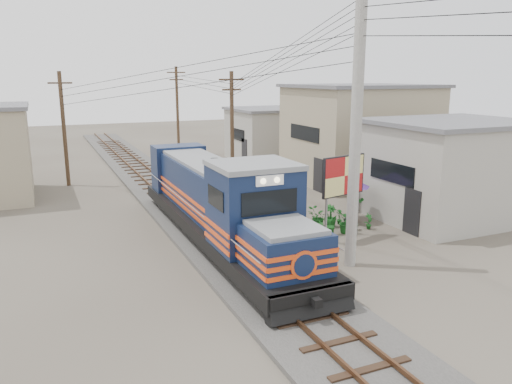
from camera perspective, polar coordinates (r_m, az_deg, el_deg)
name	(u,v)px	position (r m, az deg, el deg)	size (l,w,h in m)	color
ground	(256,275)	(17.49, 0.05, -9.45)	(120.00, 120.00, 0.00)	#473F35
ballast	(180,206)	(26.47, -8.69, -1.54)	(3.60, 70.00, 0.16)	#595651
track	(180,202)	(26.43, -8.70, -1.16)	(1.15, 70.00, 0.12)	#51331E
locomotive	(220,204)	(20.22, -4.15, -1.39)	(2.79, 15.17, 3.76)	black
utility_pole_main	(356,127)	(17.52, 11.36, 7.25)	(0.40, 0.40, 10.00)	#9E9B93
wooden_pole_mid	(232,126)	(30.96, -2.76, 7.49)	(1.60, 0.24, 7.00)	#4C3826
wooden_pole_far	(177,109)	(44.34, -8.97, 9.38)	(1.60, 0.24, 7.50)	#4C3826
wooden_pole_left	(64,127)	(32.96, -21.12, 6.97)	(1.60, 0.24, 7.00)	#4C3826
power_lines	(180,57)	(24.15, -8.69, 15.00)	(9.65, 19.00, 3.30)	black
shophouse_front	(451,169)	(25.67, 21.36, 2.45)	(7.35, 6.30, 4.70)	gray
shophouse_mid	(359,133)	(33.03, 11.69, 6.60)	(8.40, 7.35, 6.20)	gray
shophouse_back	(271,134)	(40.99, 1.78, 6.68)	(6.30, 6.30, 4.20)	gray
billboard	(344,178)	(20.82, 9.99, 1.60)	(2.26, 0.66, 3.56)	#99999E
market_umbrella	(349,182)	(23.71, 10.63, 1.14)	(2.54, 2.54, 2.14)	black
vendor	(352,197)	(25.47, 10.88, -0.54)	(0.58, 0.38, 1.60)	black
plant_nursery	(321,217)	(22.74, 7.41, -2.86)	(3.48, 3.55, 1.14)	#154C18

